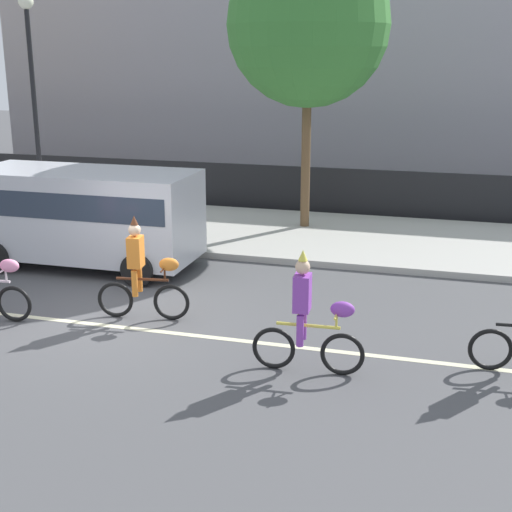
% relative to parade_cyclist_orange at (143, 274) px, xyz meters
% --- Properties ---
extents(ground_plane, '(80.00, 80.00, 0.00)m').
position_rel_parade_cyclist_orange_xyz_m(ground_plane, '(-0.59, -0.02, -0.84)').
color(ground_plane, '#4C4C4F').
extents(road_centre_line, '(36.00, 0.14, 0.01)m').
position_rel_parade_cyclist_orange_xyz_m(road_centre_line, '(-0.59, -0.52, -0.84)').
color(road_centre_line, beige).
rests_on(road_centre_line, ground).
extents(sidewalk_curb, '(60.00, 5.00, 0.15)m').
position_rel_parade_cyclist_orange_xyz_m(sidewalk_curb, '(-0.59, 6.48, -0.77)').
color(sidewalk_curb, '#ADAAA3').
rests_on(sidewalk_curb, ground).
extents(fence_line, '(40.00, 0.08, 1.40)m').
position_rel_parade_cyclist_orange_xyz_m(fence_line, '(-0.59, 9.38, -0.14)').
color(fence_line, black).
rests_on(fence_line, ground).
extents(building_backdrop, '(28.00, 8.00, 6.78)m').
position_rel_parade_cyclist_orange_xyz_m(building_backdrop, '(1.85, 17.98, 2.55)').
color(building_backdrop, '#99939E').
rests_on(building_backdrop, ground).
extents(parade_cyclist_orange, '(1.71, 0.52, 1.92)m').
position_rel_parade_cyclist_orange_xyz_m(parade_cyclist_orange, '(0.00, 0.00, 0.00)').
color(parade_cyclist_orange, black).
rests_on(parade_cyclist_orange, ground).
extents(parade_cyclist_purple, '(1.72, 0.50, 1.92)m').
position_rel_parade_cyclist_orange_xyz_m(parade_cyclist_purple, '(3.34, -1.38, 0.00)').
color(parade_cyclist_purple, black).
rests_on(parade_cyclist_purple, ground).
extents(parked_van_silver, '(5.00, 2.22, 2.18)m').
position_rel_parade_cyclist_orange_xyz_m(parked_van_silver, '(-2.53, 2.68, 0.44)').
color(parked_van_silver, silver).
rests_on(parked_van_silver, ground).
extents(street_lamp_post, '(0.36, 0.36, 5.86)m').
position_rel_parade_cyclist_orange_xyz_m(street_lamp_post, '(-4.91, 4.62, 3.15)').
color(street_lamp_post, black).
rests_on(street_lamp_post, sidewalk_curb).
extents(street_tree_far_corner, '(4.12, 4.12, 7.24)m').
position_rel_parade_cyclist_orange_xyz_m(street_tree_far_corner, '(1.42, 7.21, 4.48)').
color(street_tree_far_corner, brown).
rests_on(street_tree_far_corner, sidewalk_curb).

